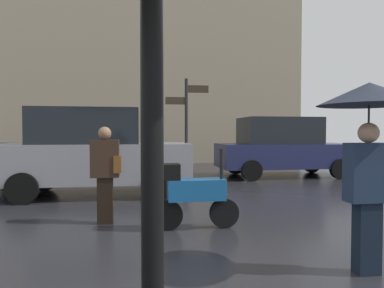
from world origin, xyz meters
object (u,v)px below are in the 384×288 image
(parked_car_right, at_px, (94,152))
(street_signpost, at_px, (187,123))
(parked_scooter, at_px, (193,193))
(parked_car_distant, at_px, (283,147))
(pedestrian_with_bag, at_px, (106,169))
(pedestrian_with_umbrella, at_px, (369,120))

(parked_car_right, xyz_separation_m, street_signpost, (2.22, 0.14, 0.69))
(parked_scooter, xyz_separation_m, parked_car_distant, (3.94, 5.73, 0.44))
(pedestrian_with_bag, relative_size, street_signpost, 0.56)
(pedestrian_with_bag, height_order, parked_car_right, parked_car_right)
(parked_scooter, bearing_deg, pedestrian_with_umbrella, -67.01)
(parked_car_right, bearing_deg, pedestrian_with_umbrella, 133.39)
(parked_car_right, bearing_deg, parked_scooter, 130.06)
(parked_car_distant, bearing_deg, parked_scooter, -121.67)
(pedestrian_with_umbrella, relative_size, street_signpost, 0.71)
(pedestrian_with_bag, height_order, parked_car_distant, parked_car_distant)
(pedestrian_with_bag, distance_m, parked_car_distant, 7.42)
(pedestrian_with_umbrella, xyz_separation_m, parked_scooter, (-1.54, 1.90, -1.06))
(pedestrian_with_umbrella, distance_m, parked_scooter, 2.67)
(parked_scooter, xyz_separation_m, parked_car_right, (-1.87, 3.15, 0.47))
(pedestrian_with_bag, distance_m, parked_scooter, 1.49)
(pedestrian_with_umbrella, distance_m, parked_car_distant, 8.02)
(parked_scooter, relative_size, street_signpost, 0.48)
(pedestrian_with_umbrella, bearing_deg, pedestrian_with_bag, 124.09)
(pedestrian_with_umbrella, relative_size, parked_car_right, 0.46)
(parked_scooter, xyz_separation_m, street_signpost, (0.34, 3.30, 1.16))
(pedestrian_with_umbrella, height_order, parked_car_distant, pedestrian_with_umbrella)
(pedestrian_with_bag, relative_size, parked_car_distant, 0.35)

